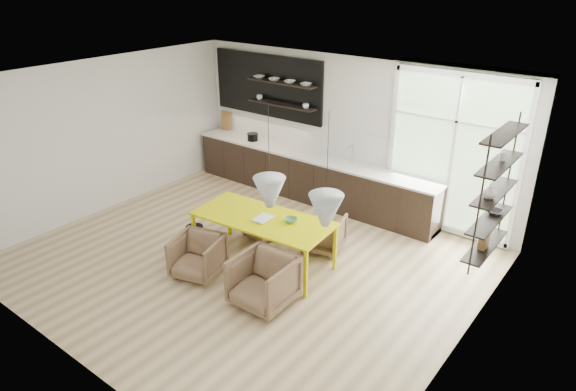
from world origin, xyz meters
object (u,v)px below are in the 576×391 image
object	(u,v)px
armchair_back_right	(323,233)
armchair_front_left	(198,256)
armchair_front_right	(263,281)
dining_table	(263,221)
wire_stool	(195,234)
armchair_back_left	(265,220)

from	to	relation	value
armchair_back_right	armchair_front_left	bearing A→B (deg)	45.29
armchair_front_right	armchair_front_left	bearing A→B (deg)	-179.54
dining_table	armchair_front_right	world-z (taller)	dining_table
armchair_front_right	wire_stool	distance (m)	2.02
armchair_front_left	dining_table	bearing A→B (deg)	40.98
armchair_back_right	armchair_front_left	size ratio (longest dim) A/B	0.94
dining_table	armchair_back_left	distance (m)	1.02
dining_table	armchair_back_right	distance (m)	1.16
armchair_back_left	armchair_back_right	distance (m)	1.10
armchair_back_left	armchair_front_right	bearing A→B (deg)	139.90
armchair_back_left	armchair_back_right	world-z (taller)	armchair_back_right
armchair_back_left	armchair_front_left	distance (m)	1.61
armchair_back_left	armchair_front_right	distance (m)	2.02
armchair_back_left	dining_table	bearing A→B (deg)	139.00
armchair_back_right	armchair_front_right	xyz separation A→B (m)	(0.20, -1.79, 0.06)
dining_table	armchair_front_left	distance (m)	1.14
armchair_front_left	wire_stool	bearing A→B (deg)	123.52
armchair_front_left	armchair_front_right	bearing A→B (deg)	-14.41
dining_table	armchair_front_right	size ratio (longest dim) A/B	2.82
armchair_front_left	armchair_back_right	bearing A→B (deg)	43.01
armchair_back_right	wire_stool	size ratio (longest dim) A/B	1.70
armchair_back_left	wire_stool	xyz separation A→B (m)	(-0.67, -1.05, -0.05)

